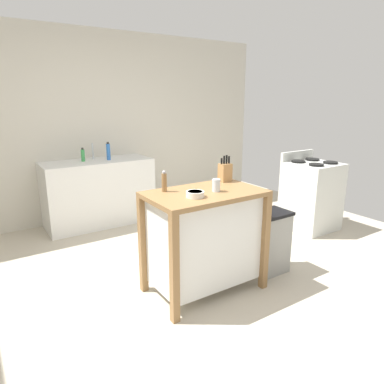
% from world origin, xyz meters
% --- Properties ---
extents(ground_plane, '(6.69, 6.69, 0.00)m').
position_xyz_m(ground_plane, '(0.00, 0.00, 0.00)').
color(ground_plane, '#BCB29E').
rests_on(ground_plane, ground).
extents(wall_back, '(5.69, 0.10, 2.60)m').
position_xyz_m(wall_back, '(0.00, 2.60, 1.30)').
color(wall_back, beige).
rests_on(wall_back, ground).
extents(kitchen_island, '(1.00, 0.61, 0.92)m').
position_xyz_m(kitchen_island, '(0.21, 0.03, 0.52)').
color(kitchen_island, olive).
rests_on(kitchen_island, ground).
extents(knife_block, '(0.11, 0.09, 0.25)m').
position_xyz_m(knife_block, '(0.59, 0.23, 1.02)').
color(knife_block, '#AD7F4C').
rests_on(knife_block, kitchen_island).
extents(bowl_ceramic_small, '(0.15, 0.15, 0.05)m').
position_xyz_m(bowl_ceramic_small, '(0.04, -0.07, 0.95)').
color(bowl_ceramic_small, silver).
rests_on(bowl_ceramic_small, kitchen_island).
extents(drinking_cup, '(0.07, 0.07, 0.11)m').
position_xyz_m(drinking_cup, '(0.29, -0.03, 0.98)').
color(drinking_cup, silver).
rests_on(drinking_cup, kitchen_island).
extents(pepper_grinder, '(0.04, 0.04, 0.18)m').
position_xyz_m(pepper_grinder, '(-0.08, 0.21, 1.01)').
color(pepper_grinder, olive).
rests_on(pepper_grinder, kitchen_island).
extents(trash_bin, '(0.36, 0.28, 0.63)m').
position_xyz_m(trash_bin, '(0.95, -0.06, 0.32)').
color(trash_bin, gray).
rests_on(trash_bin, ground).
extents(sink_counter, '(1.43, 0.60, 0.89)m').
position_xyz_m(sink_counter, '(-0.00, 2.25, 0.45)').
color(sink_counter, silver).
rests_on(sink_counter, ground).
extents(sink_faucet, '(0.02, 0.02, 0.22)m').
position_xyz_m(sink_faucet, '(-0.00, 2.39, 1.00)').
color(sink_faucet, '#B7BCC1').
rests_on(sink_faucet, sink_counter).
extents(bottle_spray_cleaner, '(0.05, 0.05, 0.18)m').
position_xyz_m(bottle_spray_cleaner, '(-0.17, 2.29, 0.97)').
color(bottle_spray_cleaner, green).
rests_on(bottle_spray_cleaner, sink_counter).
extents(bottle_dish_soap, '(0.05, 0.05, 0.24)m').
position_xyz_m(bottle_dish_soap, '(0.16, 2.21, 1.00)').
color(bottle_dish_soap, blue).
rests_on(bottle_dish_soap, sink_counter).
extents(stove, '(0.60, 0.60, 1.01)m').
position_xyz_m(stove, '(2.30, 0.53, 0.45)').
color(stove, silver).
rests_on(stove, ground).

